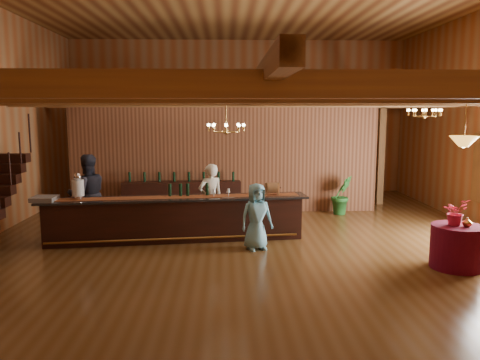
{
  "coord_description": "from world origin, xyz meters",
  "views": [
    {
      "loc": [
        -0.46,
        -10.22,
        2.92
      ],
      "look_at": [
        -0.13,
        0.37,
        1.39
      ],
      "focal_mm": 35.0,
      "sensor_mm": 36.0,
      "label": 1
    }
  ],
  "objects_px": {
    "bartender": "(210,199)",
    "guest": "(257,217)",
    "backbar_shelf": "(182,198)",
    "staff_second": "(88,194)",
    "pendant_lamp": "(464,141)",
    "tasting_bar": "(176,219)",
    "beverage_dispenser": "(78,187)",
    "floor_plant": "(342,195)",
    "chandelier_right": "(424,112)",
    "raffle_drum": "(272,188)",
    "chandelier_left": "(226,127)",
    "round_table": "(457,247)"
  },
  "relations": [
    {
      "from": "bartender",
      "to": "guest",
      "type": "height_order",
      "value": "bartender"
    },
    {
      "from": "backbar_shelf",
      "to": "guest",
      "type": "distance_m",
      "value": 4.12
    },
    {
      "from": "bartender",
      "to": "staff_second",
      "type": "relative_size",
      "value": 0.88
    },
    {
      "from": "pendant_lamp",
      "to": "bartender",
      "type": "distance_m",
      "value": 5.68
    },
    {
      "from": "guest",
      "to": "tasting_bar",
      "type": "bearing_deg",
      "value": 139.52
    },
    {
      "from": "beverage_dispenser",
      "to": "floor_plant",
      "type": "distance_m",
      "value": 7.27
    },
    {
      "from": "chandelier_right",
      "to": "guest",
      "type": "height_order",
      "value": "chandelier_right"
    },
    {
      "from": "tasting_bar",
      "to": "raffle_drum",
      "type": "distance_m",
      "value": 2.34
    },
    {
      "from": "pendant_lamp",
      "to": "bartender",
      "type": "relative_size",
      "value": 0.53
    },
    {
      "from": "pendant_lamp",
      "to": "chandelier_left",
      "type": "bearing_deg",
      "value": 157.46
    },
    {
      "from": "tasting_bar",
      "to": "chandelier_left",
      "type": "distance_m",
      "value": 2.41
    },
    {
      "from": "round_table",
      "to": "bartender",
      "type": "relative_size",
      "value": 0.56
    },
    {
      "from": "backbar_shelf",
      "to": "chandelier_right",
      "type": "distance_m",
      "value": 6.89
    },
    {
      "from": "tasting_bar",
      "to": "staff_second",
      "type": "distance_m",
      "value": 2.34
    },
    {
      "from": "bartender",
      "to": "staff_second",
      "type": "distance_m",
      "value": 2.96
    },
    {
      "from": "tasting_bar",
      "to": "pendant_lamp",
      "type": "bearing_deg",
      "value": -27.13
    },
    {
      "from": "raffle_drum",
      "to": "chandelier_right",
      "type": "height_order",
      "value": "chandelier_right"
    },
    {
      "from": "backbar_shelf",
      "to": "staff_second",
      "type": "bearing_deg",
      "value": -140.33
    },
    {
      "from": "chandelier_left",
      "to": "guest",
      "type": "xyz_separation_m",
      "value": [
        0.64,
        -0.46,
        -1.88
      ]
    },
    {
      "from": "beverage_dispenser",
      "to": "staff_second",
      "type": "distance_m",
      "value": 0.93
    },
    {
      "from": "chandelier_right",
      "to": "staff_second",
      "type": "distance_m",
      "value": 8.38
    },
    {
      "from": "tasting_bar",
      "to": "guest",
      "type": "bearing_deg",
      "value": -28.99
    },
    {
      "from": "bartender",
      "to": "guest",
      "type": "xyz_separation_m",
      "value": [
        1.03,
        -1.4,
        -0.14
      ]
    },
    {
      "from": "guest",
      "to": "staff_second",
      "type": "bearing_deg",
      "value": 142.47
    },
    {
      "from": "guest",
      "to": "beverage_dispenser",
      "type": "bearing_deg",
      "value": 154.02
    },
    {
      "from": "backbar_shelf",
      "to": "floor_plant",
      "type": "distance_m",
      "value": 4.63
    },
    {
      "from": "backbar_shelf",
      "to": "beverage_dispenser",
      "type": "bearing_deg",
      "value": -130.42
    },
    {
      "from": "chandelier_right",
      "to": "floor_plant",
      "type": "xyz_separation_m",
      "value": [
        -1.46,
        1.93,
        -2.36
      ]
    },
    {
      "from": "tasting_bar",
      "to": "backbar_shelf",
      "type": "xyz_separation_m",
      "value": [
        -0.13,
        2.87,
        -0.04
      ]
    },
    {
      "from": "staff_second",
      "to": "pendant_lamp",
      "type": "bearing_deg",
      "value": 130.55
    },
    {
      "from": "bartender",
      "to": "beverage_dispenser",
      "type": "bearing_deg",
      "value": -8.74
    },
    {
      "from": "beverage_dispenser",
      "to": "round_table",
      "type": "height_order",
      "value": "beverage_dispenser"
    },
    {
      "from": "raffle_drum",
      "to": "staff_second",
      "type": "bearing_deg",
      "value": 173.73
    },
    {
      "from": "chandelier_left",
      "to": "pendant_lamp",
      "type": "height_order",
      "value": "same"
    },
    {
      "from": "pendant_lamp",
      "to": "bartender",
      "type": "xyz_separation_m",
      "value": [
        -4.73,
        2.74,
        -1.55
      ]
    },
    {
      "from": "backbar_shelf",
      "to": "round_table",
      "type": "bearing_deg",
      "value": -48.59
    },
    {
      "from": "tasting_bar",
      "to": "pendant_lamp",
      "type": "distance_m",
      "value": 6.19
    },
    {
      "from": "floor_plant",
      "to": "bartender",
      "type": "bearing_deg",
      "value": -151.2
    },
    {
      "from": "chandelier_right",
      "to": "staff_second",
      "type": "relative_size",
      "value": 0.41
    },
    {
      "from": "round_table",
      "to": "staff_second",
      "type": "height_order",
      "value": "staff_second"
    },
    {
      "from": "tasting_bar",
      "to": "floor_plant",
      "type": "xyz_separation_m",
      "value": [
        4.5,
        2.69,
        0.05
      ]
    },
    {
      "from": "raffle_drum",
      "to": "floor_plant",
      "type": "height_order",
      "value": "raffle_drum"
    },
    {
      "from": "beverage_dispenser",
      "to": "chandelier_left",
      "type": "height_order",
      "value": "chandelier_left"
    },
    {
      "from": "pendant_lamp",
      "to": "staff_second",
      "type": "relative_size",
      "value": 0.46
    },
    {
      "from": "backbar_shelf",
      "to": "bartender",
      "type": "height_order",
      "value": "bartender"
    },
    {
      "from": "tasting_bar",
      "to": "floor_plant",
      "type": "relative_size",
      "value": 5.4
    },
    {
      "from": "pendant_lamp",
      "to": "guest",
      "type": "bearing_deg",
      "value": 160.02
    },
    {
      "from": "beverage_dispenser",
      "to": "pendant_lamp",
      "type": "relative_size",
      "value": 0.67
    },
    {
      "from": "beverage_dispenser",
      "to": "staff_second",
      "type": "height_order",
      "value": "staff_second"
    },
    {
      "from": "tasting_bar",
      "to": "beverage_dispenser",
      "type": "distance_m",
      "value": 2.28
    }
  ]
}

